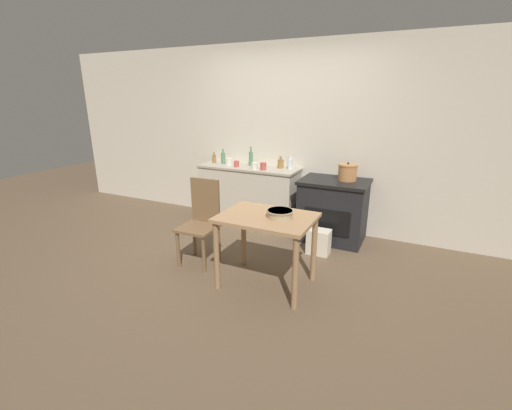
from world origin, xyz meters
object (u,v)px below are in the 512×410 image
at_px(mixing_bowl_large, 280,213).
at_px(bottle_far_left, 223,158).
at_px(stock_pot, 348,172).
at_px(bottle_center_left, 251,158).
at_px(chair, 201,220).
at_px(flour_sack, 319,242).
at_px(cup_far_right, 229,162).
at_px(stove, 333,210).
at_px(cup_center_right, 237,164).
at_px(cup_right, 254,166).
at_px(cup_mid_right, 263,166).
at_px(bottle_center, 281,164).
at_px(bottle_mid_left, 214,159).
at_px(work_table, 267,228).
at_px(bottle_left, 290,164).

xyz_separation_m(mixing_bowl_large, bottle_far_left, (-1.53, 1.51, 0.18)).
relative_size(stock_pot, bottle_center_left, 0.88).
distance_m(chair, flour_sack, 1.43).
bearing_deg(cup_far_right, stock_pot, 1.27).
bearing_deg(mixing_bowl_large, stove, 82.77).
distance_m(chair, cup_center_right, 1.32).
distance_m(bottle_center_left, cup_right, 0.25).
bearing_deg(mixing_bowl_large, flour_sack, 80.55).
relative_size(chair, mixing_bowl_large, 3.72).
bearing_deg(cup_mid_right, cup_right, 177.54).
relative_size(flour_sack, bottle_center, 1.88).
height_order(stock_pot, bottle_far_left, bottle_far_left).
xyz_separation_m(bottle_far_left, cup_far_right, (0.14, -0.07, -0.04)).
height_order(bottle_far_left, bottle_center, bottle_far_left).
xyz_separation_m(stove, bottle_mid_left, (-1.87, 0.08, 0.52)).
bearing_deg(work_table, mixing_bowl_large, 7.25).
bearing_deg(bottle_mid_left, bottle_center, 3.36).
bearing_deg(bottle_far_left, bottle_center_left, 3.57).
bearing_deg(bottle_left, bottle_center, 177.04).
relative_size(bottle_center_left, cup_right, 3.21).
relative_size(bottle_mid_left, cup_right, 1.85).
height_order(mixing_bowl_large, bottle_mid_left, bottle_mid_left).
xyz_separation_m(flour_sack, cup_mid_right, (-0.95, 0.43, 0.77)).
bearing_deg(bottle_far_left, stove, -2.82).
distance_m(bottle_center, cup_far_right, 0.77).
height_order(flour_sack, bottle_center, bottle_center).
bearing_deg(bottle_center, bottle_center_left, -175.66).
xyz_separation_m(bottle_center_left, cup_center_right, (-0.15, -0.16, -0.06)).
relative_size(flour_sack, stock_pot, 1.25).
relative_size(stock_pot, cup_right, 2.84).
bearing_deg(flour_sack, bottle_left, 134.16).
bearing_deg(work_table, cup_mid_right, 115.96).
bearing_deg(chair, stock_pot, 42.39).
relative_size(chair, bottle_left, 4.86).
height_order(work_table, cup_mid_right, cup_mid_right).
height_order(stove, work_table, stove).
relative_size(stock_pot, cup_center_right, 2.83).
distance_m(flour_sack, stock_pot, 0.97).
height_order(bottle_mid_left, cup_far_right, bottle_mid_left).
xyz_separation_m(stove, work_table, (-0.31, -1.45, 0.20)).
xyz_separation_m(mixing_bowl_large, cup_far_right, (-1.39, 1.44, 0.14)).
distance_m(mixing_bowl_large, bottle_center, 1.70).
xyz_separation_m(stove, flour_sack, (-0.03, -0.52, -0.25)).
xyz_separation_m(flour_sack, stock_pot, (0.17, 0.57, 0.76)).
xyz_separation_m(bottle_left, bottle_center_left, (-0.59, -0.03, 0.03)).
height_order(work_table, cup_far_right, cup_far_right).
xyz_separation_m(bottle_mid_left, bottle_center_left, (0.61, 0.03, 0.05)).
xyz_separation_m(bottle_mid_left, cup_center_right, (0.46, -0.13, -0.02)).
distance_m(flour_sack, cup_far_right, 1.81).
bearing_deg(flour_sack, stock_pot, 73.59).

